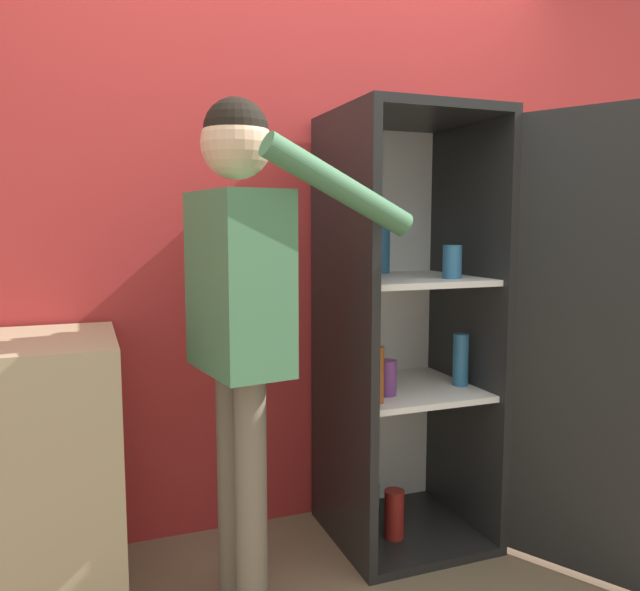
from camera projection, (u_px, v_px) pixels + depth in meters
wall_back at (290, 235)px, 2.73m from camera, size 7.00×0.06×2.55m
refrigerator at (438, 334)px, 2.54m from camera, size 0.94×1.15×1.77m
person at (241, 288)px, 2.06m from camera, size 0.70×0.54×1.72m
counter at (0, 479)px, 2.09m from camera, size 0.77×0.60×0.94m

